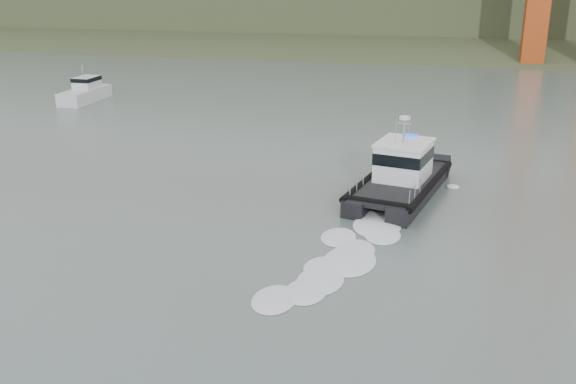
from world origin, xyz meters
name	(u,v)px	position (x,y,z in m)	size (l,w,h in m)	color
ground	(215,320)	(0.00, 0.00, 0.00)	(400.00, 400.00, 0.00)	slate
patrol_boat	(401,175)	(5.37, 15.99, 1.19)	(5.35, 10.25, 4.73)	black
motorboat	(86,92)	(-27.48, 36.99, 0.93)	(2.38, 6.82, 3.73)	silver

